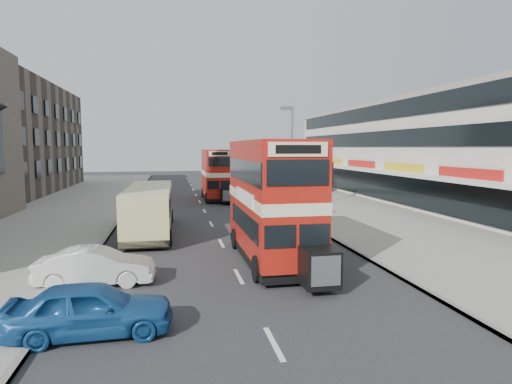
{
  "coord_description": "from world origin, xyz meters",
  "views": [
    {
      "loc": [
        -2.51,
        -14.53,
        5.05
      ],
      "look_at": [
        1.23,
        4.78,
        3.03
      ],
      "focal_mm": 30.67,
      "sensor_mm": 36.0,
      "label": 1
    }
  ],
  "objects": [
    {
      "name": "road_surface",
      "position": [
        0.0,
        20.0,
        0.01
      ],
      "size": [
        12.0,
        90.0,
        0.01
      ],
      "primitive_type": "cube",
      "color": "#28282B",
      "rests_on": "ground"
    },
    {
      "name": "bus_main",
      "position": [
        1.82,
        4.13,
        2.72
      ],
      "size": [
        2.61,
        9.38,
        5.16
      ],
      "rotation": [
        0.0,
        0.0,
        3.15
      ],
      "color": "black",
      "rests_on": "ground"
    },
    {
      "name": "pedestrian_near",
      "position": [
        7.55,
        14.72,
        1.04
      ],
      "size": [
        0.78,
        0.78,
        1.79
      ],
      "primitive_type": "imported",
      "rotation": [
        0.0,
        0.0,
        3.91
      ],
      "color": "gray",
      "rests_on": "pavement_right"
    },
    {
      "name": "street_lamp",
      "position": [
        6.52,
        18.0,
        4.78
      ],
      "size": [
        1.0,
        0.2,
        8.12
      ],
      "color": "slate",
      "rests_on": "ground"
    },
    {
      "name": "car_right_a",
      "position": [
        5.1,
        16.24,
        0.73
      ],
      "size": [
        5.17,
        2.38,
        1.46
      ],
      "primitive_type": "imported",
      "rotation": [
        0.0,
        0.0,
        -1.64
      ],
      "color": "maroon",
      "rests_on": "ground"
    },
    {
      "name": "cyclist",
      "position": [
        4.01,
        17.96,
        0.63
      ],
      "size": [
        0.66,
        1.61,
        1.89
      ],
      "rotation": [
        0.0,
        0.0,
        0.07
      ],
      "color": "gray",
      "rests_on": "ground"
    },
    {
      "name": "pavement_right",
      "position": [
        12.0,
        20.0,
        0.07
      ],
      "size": [
        12.0,
        90.0,
        0.15
      ],
      "primitive_type": "cube",
      "color": "gray",
      "rests_on": "ground"
    },
    {
      "name": "bus_second",
      "position": [
        1.72,
        27.59,
        2.45
      ],
      "size": [
        2.37,
        8.47,
        4.66
      ],
      "rotation": [
        0.0,
        0.0,
        3.14
      ],
      "color": "black",
      "rests_on": "ground"
    },
    {
      "name": "car_left_near",
      "position": [
        -4.71,
        -2.56,
        0.74
      ],
      "size": [
        4.36,
        1.85,
        1.47
      ],
      "primitive_type": "imported",
      "rotation": [
        0.0,
        0.0,
        1.6
      ],
      "color": "#1B5294",
      "rests_on": "ground"
    },
    {
      "name": "car_left_front",
      "position": [
        -5.31,
        2.0,
        0.69
      ],
      "size": [
        4.25,
        1.63,
        1.38
      ],
      "primitive_type": "imported",
      "rotation": [
        0.0,
        0.0,
        1.53
      ],
      "color": "silver",
      "rests_on": "ground"
    },
    {
      "name": "kerb_right",
      "position": [
        6.1,
        20.0,
        0.07
      ],
      "size": [
        0.2,
        90.0,
        0.16
      ],
      "primitive_type": "cube",
      "color": "gray",
      "rests_on": "ground"
    },
    {
      "name": "commercial_row",
      "position": [
        19.95,
        22.0,
        4.7
      ],
      "size": [
        9.9,
        46.2,
        9.3
      ],
      "color": "beige",
      "rests_on": "ground"
    },
    {
      "name": "car_right_b",
      "position": [
        4.66,
        21.31,
        0.57
      ],
      "size": [
        4.19,
        2.04,
        1.15
      ],
      "primitive_type": "imported",
      "rotation": [
        0.0,
        0.0,
        -1.54
      ],
      "color": "#C24113",
      "rests_on": "ground"
    },
    {
      "name": "kerb_left",
      "position": [
        -6.1,
        20.0,
        0.07
      ],
      "size": [
        0.2,
        90.0,
        0.16
      ],
      "primitive_type": "cube",
      "color": "gray",
      "rests_on": "ground"
    },
    {
      "name": "car_right_c",
      "position": [
        5.1,
        31.64,
        0.69
      ],
      "size": [
        4.17,
        1.96,
        1.38
      ],
      "primitive_type": "imported",
      "rotation": [
        0.0,
        0.0,
        -1.49
      ],
      "color": "#597FB3",
      "rests_on": "ground"
    },
    {
      "name": "pavement_left",
      "position": [
        -12.0,
        20.0,
        0.07
      ],
      "size": [
        12.0,
        90.0,
        0.15
      ],
      "primitive_type": "cube",
      "color": "gray",
      "rests_on": "ground"
    },
    {
      "name": "ground",
      "position": [
        0.0,
        0.0,
        0.0
      ],
      "size": [
        160.0,
        160.0,
        0.0
      ],
      "primitive_type": "plane",
      "color": "#28282B",
      "rests_on": "ground"
    },
    {
      "name": "coach",
      "position": [
        -3.81,
        11.52,
        1.51
      ],
      "size": [
        2.62,
        9.7,
        2.56
      ],
      "rotation": [
        0.0,
        0.0,
        -0.01
      ],
      "color": "black",
      "rests_on": "ground"
    }
  ]
}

